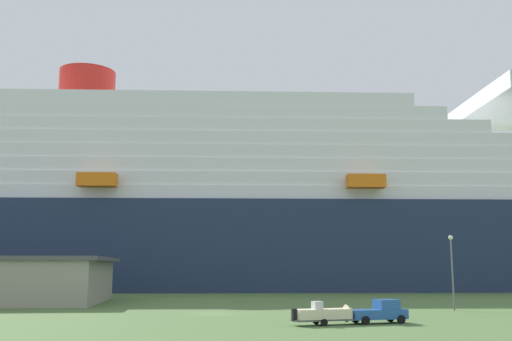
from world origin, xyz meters
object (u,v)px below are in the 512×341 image
at_px(parked_car_green_wagon, 4,298).
at_px(small_boat_on_trailer, 329,314).
at_px(cruise_ship, 230,214).
at_px(pickup_truck, 380,312).
at_px(street_lamp, 452,262).

bearing_deg(parked_car_green_wagon, small_boat_on_trailer, -40.19).
bearing_deg(parked_car_green_wagon, cruise_ship, 56.67).
relative_size(small_boat_on_trailer, parked_car_green_wagon, 1.59).
relative_size(pickup_truck, small_boat_on_trailer, 0.82).
height_order(cruise_ship, pickup_truck, cruise_ship).
bearing_deg(parked_car_green_wagon, pickup_truck, -35.86).
bearing_deg(cruise_ship, street_lamp, -70.28).
xyz_separation_m(cruise_ship, street_lamp, (25.03, -69.80, -12.11)).
bearing_deg(parked_car_green_wagon, street_lamp, -16.30).
bearing_deg(small_boat_on_trailer, pickup_truck, 13.15).
bearing_deg(pickup_truck, parked_car_green_wagon, 144.14).
bearing_deg(cruise_ship, pickup_truck, -82.58).
distance_m(cruise_ship, parked_car_green_wagon, 65.02).
bearing_deg(street_lamp, cruise_ship, 109.72).
xyz_separation_m(pickup_truck, small_boat_on_trailer, (-5.16, -1.20, -0.08)).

